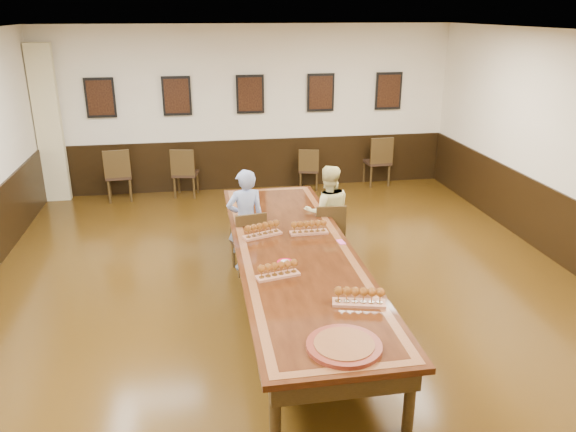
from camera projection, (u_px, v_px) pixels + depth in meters
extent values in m
cube|color=black|center=(295.00, 306.00, 6.95)|extent=(8.00, 10.00, 0.02)
cube|color=white|center=(296.00, 33.00, 5.84)|extent=(8.00, 10.00, 0.02)
cube|color=beige|center=(250.00, 109.00, 11.03)|extent=(8.00, 0.02, 3.20)
imported|color=#4864B4|center=(246.00, 220.00, 7.72)|extent=(0.58, 0.43, 1.44)
imported|color=#F2E797|center=(327.00, 213.00, 8.06)|extent=(0.72, 0.58, 1.40)
cube|color=#FA53B0|center=(341.00, 242.00, 6.90)|extent=(0.09, 0.16, 0.01)
cube|color=beige|center=(49.00, 125.00, 10.32)|extent=(0.45, 0.18, 2.90)
cube|color=black|center=(252.00, 164.00, 11.38)|extent=(7.98, 0.04, 1.00)
cube|color=black|center=(295.00, 252.00, 6.70)|extent=(1.40, 5.00, 0.06)
cube|color=#955A31|center=(295.00, 250.00, 6.69)|extent=(1.28, 4.88, 0.00)
cube|color=black|center=(295.00, 250.00, 6.69)|extent=(1.10, 4.70, 0.00)
cube|color=black|center=(295.00, 264.00, 6.75)|extent=(1.25, 4.85, 0.18)
cylinder|color=black|center=(275.00, 413.00, 4.59)|extent=(0.10, 0.10, 0.69)
cylinder|color=black|center=(410.00, 397.00, 4.77)|extent=(0.10, 0.10, 0.69)
cylinder|color=black|center=(233.00, 218.00, 8.89)|extent=(0.10, 0.10, 0.69)
cylinder|color=black|center=(305.00, 213.00, 9.07)|extent=(0.10, 0.10, 0.69)
cube|color=black|center=(100.00, 98.00, 10.43)|extent=(0.54, 0.03, 0.74)
cube|color=black|center=(100.00, 98.00, 10.41)|extent=(0.46, 0.01, 0.64)
cube|color=black|center=(177.00, 96.00, 10.64)|extent=(0.54, 0.03, 0.74)
cube|color=black|center=(177.00, 96.00, 10.63)|extent=(0.46, 0.01, 0.64)
cube|color=black|center=(250.00, 94.00, 10.86)|extent=(0.54, 0.03, 0.74)
cube|color=black|center=(250.00, 94.00, 10.84)|extent=(0.46, 0.01, 0.64)
cube|color=black|center=(321.00, 93.00, 11.08)|extent=(0.54, 0.03, 0.74)
cube|color=black|center=(321.00, 93.00, 11.06)|extent=(0.46, 0.01, 0.64)
cube|color=black|center=(389.00, 91.00, 11.29)|extent=(0.54, 0.03, 0.74)
cube|color=black|center=(389.00, 91.00, 11.28)|extent=(0.46, 0.01, 0.64)
cube|color=#A56245|center=(262.00, 235.00, 7.08)|extent=(0.53, 0.32, 0.03)
cube|color=#A56245|center=(309.00, 233.00, 7.16)|extent=(0.49, 0.15, 0.03)
cube|color=#A56245|center=(278.00, 276.00, 6.00)|extent=(0.50, 0.25, 0.03)
cube|color=#A56245|center=(359.00, 303.00, 5.44)|extent=(0.53, 0.27, 0.03)
cylinder|color=red|center=(285.00, 262.00, 6.34)|extent=(0.18, 0.18, 0.02)
cylinder|color=silver|center=(285.00, 261.00, 6.34)|extent=(0.10, 0.10, 0.01)
cylinder|color=#5C1B12|center=(344.00, 346.00, 4.74)|extent=(0.81, 0.81, 0.04)
cylinder|color=#955A31|center=(344.00, 343.00, 4.73)|extent=(0.65, 0.65, 0.01)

